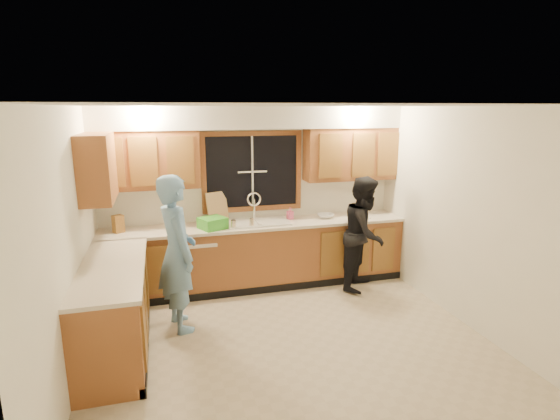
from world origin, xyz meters
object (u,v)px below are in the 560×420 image
Objects in this scene: woman at (365,233)px; bowl at (325,216)px; knife_block at (118,224)px; dishwasher at (197,264)px; man at (177,253)px; stove at (109,336)px; soap_bottle at (290,213)px; sink at (257,227)px; dish_crate at (213,223)px.

woman is 0.64m from bowl.
woman reaches higher than knife_block.
man reaches higher than dishwasher.
soap_bottle is at bearing 39.82° from stove.
sink reaches higher than stove.
stove is 2.14m from dish_crate.
soap_bottle reaches higher than dishwasher.
stove is 3.52m from woman.
woman is at bearing -41.42° from knife_block.
man is (-1.13, -0.95, 0.03)m from sink.
dishwasher is 4.85× the size of soap_bottle.
dishwasher is 1.48m from soap_bottle.
woman is at bearing -10.89° from dishwasher.
dish_crate is at bearing 55.57° from stove.
dish_crate is at bearing 122.68° from woman.
woman is 9.34× the size of soap_bottle.
stove is 3.05m from soap_bottle.
dishwasher is 2.04m from stove.
man is at bearing -140.08° from sink.
sink is at bearing -178.46° from bowl.
bowl is (0.51, -0.07, -0.06)m from soap_bottle.
woman reaches higher than stove.
man is 0.97m from dish_crate.
woman is (2.27, -0.44, 0.38)m from dishwasher.
bowl reaches higher than stove.
dish_crate is at bearing -175.00° from bowl.
woman is 7.00× the size of knife_block.
woman is at bearing 23.11° from stove.
man is at bearing 142.93° from woman.
dishwasher is 0.91× the size of stove.
soap_bottle is at bearing 4.74° from dishwasher.
stove is at bearing 155.07° from woman.
man is 1.94m from soap_bottle.
bowl is (-0.40, 0.48, 0.16)m from woman.
stove is 1.19m from man.
dishwasher is 3.47× the size of bowl.
stove is 0.57× the size of woman.
man is 10.53× the size of soap_bottle.
man is 1.13× the size of woman.
man is 7.55× the size of bowl.
dishwasher is at bearing 62.31° from stove.
sink reaches higher than knife_block.
dish_crate is (0.50, 0.83, 0.10)m from man.
woman is 5.00× the size of dish_crate.
dish_crate reaches higher than dishwasher.
knife_block is at bearing 21.53° from man.
stove is 3.81× the size of bowl.
knife_block is at bearing -179.79° from bowl.
dishwasher is (-0.85, -0.01, -0.45)m from sink.
stove is at bearing -117.69° from dishwasher.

